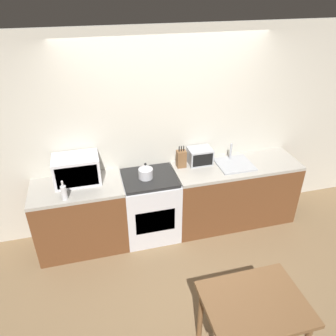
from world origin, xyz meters
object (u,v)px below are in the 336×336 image
at_px(kettle, 146,171).
at_px(toaster_oven, 200,156).
at_px(dining_table, 254,311).
at_px(stove_range, 150,206).
at_px(bottle, 64,192).
at_px(microwave, 77,170).

bearing_deg(kettle, toaster_oven, 13.04).
height_order(toaster_oven, dining_table, toaster_oven).
bearing_deg(dining_table, kettle, 106.15).
bearing_deg(stove_range, bottle, -167.80).
relative_size(kettle, dining_table, 0.25).
height_order(microwave, toaster_oven, microwave).
bearing_deg(toaster_oven, stove_range, -166.78).
bearing_deg(dining_table, microwave, 124.15).
bearing_deg(bottle, stove_range, 12.20).
bearing_deg(kettle, dining_table, -73.85).
xyz_separation_m(stove_range, microwave, (-0.85, 0.11, 0.62)).
bearing_deg(dining_table, bottle, 132.23).
relative_size(stove_range, bottle, 3.83).
distance_m(kettle, toaster_oven, 0.78).
xyz_separation_m(kettle, dining_table, (0.54, -1.86, -0.36)).
xyz_separation_m(bottle, toaster_oven, (1.72, 0.38, 0.01)).
distance_m(microwave, dining_table, 2.43).
relative_size(microwave, bottle, 2.27).
height_order(kettle, dining_table, kettle).
bearing_deg(microwave, toaster_oven, 2.03).
bearing_deg(toaster_oven, kettle, -166.96).
height_order(kettle, microwave, microwave).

